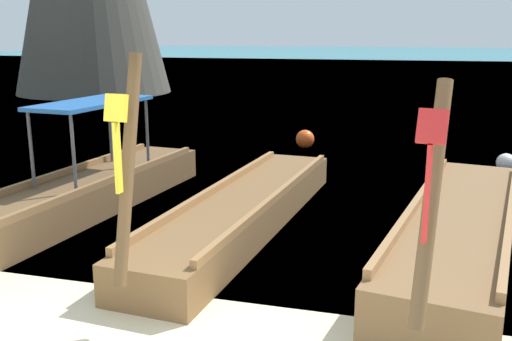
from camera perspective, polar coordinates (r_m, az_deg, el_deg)
sea_water at (r=65.30m, az=13.89°, el=10.70°), size 120.00×120.00×0.00m
longtail_boat_orange_ribbon at (r=8.90m, az=-18.60°, el=-2.82°), size 1.70×6.80×2.59m
longtail_boat_yellow_ribbon at (r=8.18m, az=-1.20°, el=-3.97°), size 1.50×6.13×2.55m
longtail_boat_red_ribbon at (r=7.53m, az=19.64°, el=-5.86°), size 2.07×6.01×2.39m
mooring_buoy_near at (r=13.90m, az=4.90°, el=3.13°), size 0.45×0.45×0.45m
mooring_buoy_far at (r=12.50m, az=23.60°, el=0.71°), size 0.38×0.38×0.38m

